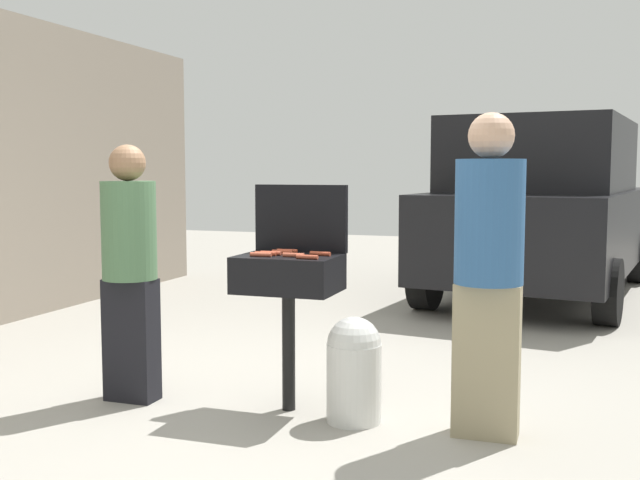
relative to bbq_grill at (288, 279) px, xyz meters
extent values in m
plane|color=#9E998E|center=(-0.23, 0.04, -0.80)|extent=(24.00, 24.00, 0.00)
cylinder|color=black|center=(0.00, 0.00, -0.44)|extent=(0.08, 0.08, 0.73)
cube|color=black|center=(0.00, 0.00, 0.04)|extent=(0.60, 0.44, 0.22)
cube|color=black|center=(0.00, 0.22, 0.36)|extent=(0.60, 0.05, 0.42)
cylinder|color=#AD4228|center=(-0.12, -0.06, 0.16)|extent=(0.13, 0.04, 0.03)
cylinder|color=#AD4228|center=(-0.06, 0.05, 0.16)|extent=(0.13, 0.03, 0.03)
cylinder|color=#AD4228|center=(-0.05, 0.11, 0.16)|extent=(0.13, 0.03, 0.03)
cylinder|color=#B74C33|center=(-0.10, -0.03, 0.16)|extent=(0.13, 0.03, 0.03)
cylinder|color=#C6593D|center=(0.06, -0.08, 0.16)|extent=(0.13, 0.03, 0.03)
cylinder|color=#C6593D|center=(-0.13, -0.12, 0.16)|extent=(0.13, 0.04, 0.03)
cylinder|color=#AD4228|center=(0.19, 0.05, 0.16)|extent=(0.13, 0.04, 0.03)
cylinder|color=#B74C33|center=(0.17, -0.15, 0.16)|extent=(0.13, 0.03, 0.03)
cylinder|color=silver|center=(0.44, -0.08, -0.57)|extent=(0.32, 0.32, 0.46)
sphere|color=silver|center=(0.44, -0.08, -0.34)|extent=(0.31, 0.31, 0.31)
cube|color=black|center=(-1.02, -0.14, -0.42)|extent=(0.32, 0.18, 0.78)
cylinder|color=#4C724C|center=(-1.02, -0.14, 0.28)|extent=(0.34, 0.34, 0.62)
sphere|color=#936B4C|center=(-1.02, -0.14, 0.70)|extent=(0.23, 0.23, 0.23)
cube|color=gray|center=(1.19, -0.07, -0.38)|extent=(0.35, 0.19, 0.85)
cylinder|color=#2D598C|center=(1.19, -0.07, 0.38)|extent=(0.37, 0.37, 0.67)
sphere|color=tan|center=(1.19, -0.07, 0.84)|extent=(0.25, 0.25, 0.25)
cube|color=black|center=(1.26, 4.98, -0.03)|extent=(2.53, 4.63, 0.90)
cube|color=black|center=(1.23, 4.78, 0.82)|extent=(2.13, 2.83, 0.80)
cylinder|color=black|center=(1.93, 3.32, -0.48)|extent=(0.31, 0.67, 0.64)
cylinder|color=black|center=(0.14, 3.59, -0.48)|extent=(0.31, 0.67, 0.64)
cylinder|color=black|center=(2.38, 6.37, -0.48)|extent=(0.31, 0.67, 0.64)
cylinder|color=black|center=(0.60, 6.63, -0.48)|extent=(0.31, 0.67, 0.64)
camera|label=1|loc=(1.65, -4.22, 0.66)|focal=42.61mm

